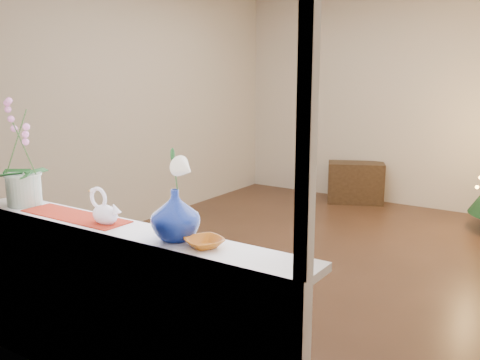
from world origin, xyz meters
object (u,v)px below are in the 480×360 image
object	(u,v)px
orchid_pot	(21,153)
side_table	(356,183)
amber_dish	(204,243)
swan	(105,207)
paperweight	(167,233)
blue_vase	(175,211)

from	to	relation	value
orchid_pot	side_table	bearing A→B (deg)	86.49
amber_dish	swan	bearing A→B (deg)	179.44
amber_dish	side_table	world-z (taller)	amber_dish
swan	paperweight	xyz separation A→B (m)	(0.44, -0.02, -0.06)
swan	blue_vase	size ratio (longest dim) A/B	0.77
swan	amber_dish	size ratio (longest dim) A/B	1.46
swan	blue_vase	xyz separation A→B (m)	(0.48, 0.01, 0.05)
blue_vase	amber_dish	xyz separation A→B (m)	(0.18, -0.01, -0.12)
blue_vase	amber_dish	bearing A→B (deg)	-4.56
blue_vase	orchid_pot	bearing A→B (deg)	179.84
swan	side_table	bearing A→B (deg)	105.74
paperweight	blue_vase	bearing A→B (deg)	37.46
blue_vase	side_table	distance (m)	4.77
amber_dish	side_table	distance (m)	4.81
amber_dish	side_table	bearing A→B (deg)	103.12
swan	side_table	world-z (taller)	swan
blue_vase	paperweight	xyz separation A→B (m)	(-0.03, -0.03, -0.11)
orchid_pot	amber_dish	xyz separation A→B (m)	(1.36, -0.02, -0.30)
blue_vase	side_table	xyz separation A→B (m)	(-0.90, 4.62, -0.80)
swan	paperweight	distance (m)	0.45
blue_vase	paperweight	world-z (taller)	blue_vase
side_table	orchid_pot	bearing A→B (deg)	-118.28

